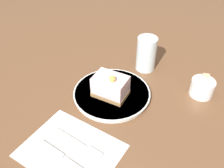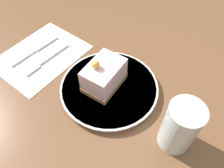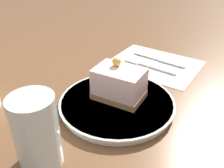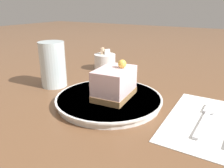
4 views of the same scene
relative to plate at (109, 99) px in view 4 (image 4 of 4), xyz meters
name	(u,v)px [view 4 (image 4 of 4)]	position (x,y,z in m)	size (l,w,h in m)	color
ground_plane	(91,102)	(-0.04, -0.02, -0.01)	(4.00, 4.00, 0.00)	brown
plate	(109,99)	(0.00, 0.00, 0.00)	(0.25, 0.25, 0.02)	silver
cake_slice	(115,83)	(0.01, 0.00, 0.04)	(0.08, 0.11, 0.09)	#9E7547
napkin	(219,124)	(0.24, 0.02, -0.01)	(0.19, 0.25, 0.00)	white
fork	(206,116)	(0.21, 0.04, 0.00)	(0.02, 0.16, 0.00)	silver
sugar_bowl	(105,61)	(-0.16, 0.24, 0.02)	(0.08, 0.08, 0.08)	white
drinking_glass	(53,64)	(-0.20, 0.02, 0.05)	(0.07, 0.07, 0.13)	silver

